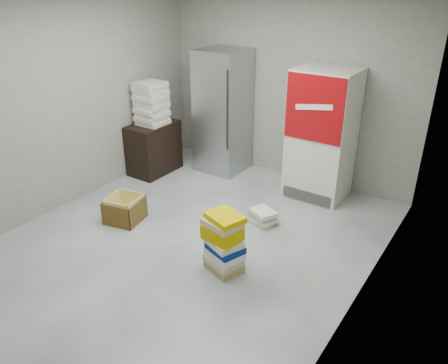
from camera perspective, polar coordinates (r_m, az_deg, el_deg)
name	(u,v)px	position (r m, az deg, el deg)	size (l,w,h in m)	color
ground	(184,244)	(5.25, -5.22, -8.10)	(5.00, 5.00, 0.00)	silver
room_shell	(177,95)	(4.51, -6.13, 11.27)	(4.04, 5.04, 2.82)	#9C998C
steel_fridge	(223,112)	(6.90, -0.14, 9.15)	(0.70, 0.72, 1.90)	#ACB0B4
coke_cooler	(322,135)	(6.17, 12.65, 6.06)	(0.80, 0.73, 1.80)	silver
wood_shelf	(154,148)	(7.03, -9.14, 4.42)	(0.50, 0.80, 0.80)	black
supply_box_stack	(151,103)	(6.80, -9.48, 10.10)	(0.43, 0.44, 0.65)	silver
phonebook_stack_main	(224,242)	(4.65, -0.05, -7.88)	(0.47, 0.42, 0.68)	#968552
phonebook_stack_side	(263,217)	(5.61, 5.14, -4.52)	(0.40, 0.37, 0.20)	#C6B490
cardboard_box	(125,211)	(5.78, -12.83, -3.67)	(0.50, 0.50, 0.34)	yellow
bucket_lid	(223,225)	(5.53, -0.07, -5.60)	(0.28, 0.28, 0.08)	#B89016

